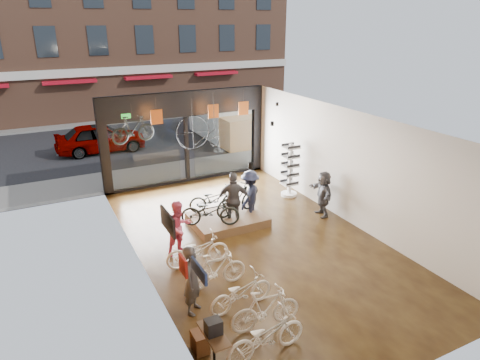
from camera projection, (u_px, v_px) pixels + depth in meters
ground_plane at (255, 242)px, 13.33m from camera, size 7.00×12.00×0.04m
ceiling at (257, 121)px, 11.97m from camera, size 7.00×12.00×0.04m
wall_left at (138, 206)px, 11.16m from camera, size 0.04×12.00×3.80m
wall_right at (349, 167)px, 14.13m from camera, size 0.04×12.00×3.80m
wall_back at (418, 294)px, 7.62m from camera, size 7.00×0.04×3.80m
storefront at (186, 137)px, 17.66m from camera, size 7.00×0.26×3.80m
exit_sign at (126, 116)px, 16.14m from camera, size 0.35×0.06×0.18m
street_road at (136, 133)px, 25.85m from camera, size 30.00×18.00×0.02m
sidewalk_near at (179, 171)px, 19.31m from camera, size 30.00×2.40×0.12m
sidewalk_far at (122, 119)px, 29.16m from camera, size 30.00×2.00×0.12m
opposite_building at (103, 11)px, 28.80m from camera, size 26.00×5.00×14.00m
street_car at (101, 138)px, 22.00m from camera, size 4.46×1.80×1.52m
box_truck at (226, 120)px, 23.83m from camera, size 2.06×6.18×2.43m
floor_bike_0 at (266, 336)px, 8.66m from camera, size 1.82×0.70×0.95m
floor_bike_1 at (265, 309)px, 9.42m from camera, size 1.69×0.62×0.99m
floor_bike_2 at (241, 292)px, 10.10m from camera, size 1.73×0.75×0.88m
floor_bike_3 at (216, 270)px, 10.91m from camera, size 1.65×0.54×0.98m
floor_bike_4 at (198, 250)px, 11.86m from camera, size 1.84×0.79×0.94m
display_platform at (227, 220)px, 14.40m from camera, size 2.40×1.80×0.30m
display_bike_left at (210, 211)px, 13.53m from camera, size 1.96×1.37×0.98m
display_bike_mid at (237, 199)px, 14.32m from camera, size 1.82×0.90×1.05m
display_bike_right at (214, 199)px, 14.54m from camera, size 1.79×0.96×0.89m
customer_0 at (193, 280)px, 9.84m from camera, size 0.73×0.74×1.73m
customer_1 at (179, 228)px, 12.36m from camera, size 0.96×0.85×1.66m
customer_2 at (234, 200)px, 14.02m from camera, size 1.18×0.88×1.87m
customer_3 at (250, 195)px, 14.51m from camera, size 1.29×1.22×1.75m
customer_5 at (323, 194)px, 14.80m from camera, size 0.81×1.58×1.63m
sunglasses_rack at (290, 170)px, 16.40m from camera, size 0.68×0.58×2.10m
wall_merch at (192, 297)px, 8.51m from camera, size 0.40×2.40×2.60m
penny_farthing at (200, 133)px, 15.95m from camera, size 1.63×0.06×1.30m
hung_bike at (133, 129)px, 14.72m from camera, size 1.64×0.76×0.95m
jersey_left at (157, 117)px, 15.99m from camera, size 0.45×0.03×0.55m
jersey_mid at (213, 111)px, 16.97m from camera, size 0.45×0.03×0.55m
jersey_right at (243, 108)px, 17.53m from camera, size 0.45×0.03×0.55m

